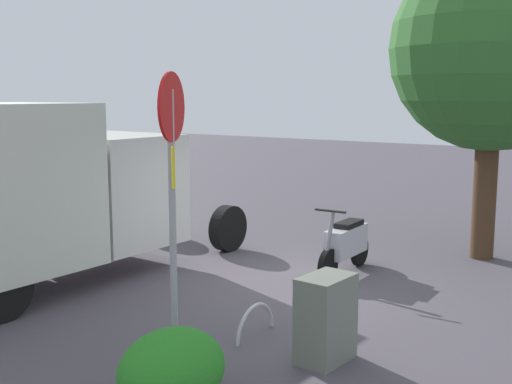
% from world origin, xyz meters
% --- Properties ---
extents(ground_plane, '(60.00, 60.00, 0.00)m').
position_xyz_m(ground_plane, '(0.00, 0.00, 0.00)').
color(ground_plane, '#4F4850').
extents(motorcycle, '(1.81, 0.55, 1.20)m').
position_xyz_m(motorcycle, '(-1.11, 0.39, 0.52)').
color(motorcycle, black).
rests_on(motorcycle, ground).
extents(stop_sign, '(0.71, 0.33, 3.28)m').
position_xyz_m(stop_sign, '(3.33, 0.54, 2.19)').
color(stop_sign, '#9E9EA3').
rests_on(stop_sign, ground).
extents(street_tree, '(3.68, 3.68, 5.70)m').
position_xyz_m(street_tree, '(-3.54, 1.99, 3.83)').
color(street_tree, '#47301E').
rests_on(street_tree, ground).
extents(utility_cabinet, '(0.71, 0.48, 1.00)m').
position_xyz_m(utility_cabinet, '(2.29, 1.90, 0.50)').
color(utility_cabinet, slate).
rests_on(utility_cabinet, ground).
extents(bike_rack_hoop, '(0.85, 0.08, 0.85)m').
position_xyz_m(bike_rack_hoop, '(2.14, 0.80, 0.00)').
color(bike_rack_hoop, '#B7B7BC').
rests_on(bike_rack_hoop, ground).
extents(shrub_near_sign, '(1.16, 0.95, 0.79)m').
position_xyz_m(shrub_near_sign, '(4.15, 1.25, 0.39)').
color(shrub_near_sign, '#288122').
rests_on(shrub_near_sign, ground).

